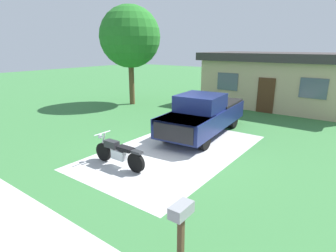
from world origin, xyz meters
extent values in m
plane|color=#39753C|center=(0.00, 0.00, 0.00)|extent=(80.00, 80.00, 0.00)
cube|color=beige|center=(0.00, 0.00, 0.00)|extent=(4.44, 7.53, 0.01)
cube|color=silver|center=(0.00, -6.00, 0.00)|extent=(36.00, 1.80, 0.01)
cylinder|color=black|center=(-1.49, -2.27, 0.33)|extent=(0.66, 0.12, 0.66)
cylinder|color=black|center=(0.06, -2.27, 0.33)|extent=(0.66, 0.12, 0.66)
cube|color=silver|center=(-0.69, -2.27, 0.42)|extent=(0.56, 0.26, 0.32)
cube|color=#28282D|center=(-1.04, -2.27, 0.72)|extent=(0.52, 0.26, 0.24)
cube|color=black|center=(-0.39, -2.27, 0.70)|extent=(0.60, 0.28, 0.12)
cube|color=#28282D|center=(0.06, -2.27, 0.70)|extent=(0.48, 0.20, 0.08)
cylinder|color=silver|center=(-1.49, -2.27, 0.70)|extent=(0.33, 0.06, 0.77)
cylinder|color=silver|center=(-1.49, -2.27, 1.02)|extent=(0.04, 0.70, 0.04)
sphere|color=silver|center=(-1.61, -2.27, 0.88)|extent=(0.16, 0.16, 0.16)
cylinder|color=black|center=(0.79, 0.82, 0.42)|extent=(0.38, 0.86, 0.84)
cylinder|color=black|center=(-0.84, 0.66, 0.42)|extent=(0.38, 0.86, 0.84)
cylinder|color=black|center=(0.45, 4.30, 0.42)|extent=(0.38, 0.86, 0.84)
cylinder|color=black|center=(-1.18, 4.15, 0.42)|extent=(0.38, 0.86, 0.84)
cube|color=#141E51|center=(-0.20, 2.53, 0.80)|extent=(2.53, 5.77, 0.80)
cube|color=#141E51|center=(-0.02, 0.69, 1.10)|extent=(2.07, 2.07, 0.20)
cube|color=#141E51|center=(-0.16, 2.13, 1.55)|extent=(1.97, 2.06, 0.70)
cube|color=#3F4C56|center=(-0.09, 1.34, 1.45)|extent=(1.71, 0.32, 0.60)
cube|color=black|center=(-0.35, 4.08, 1.05)|extent=(2.12, 2.57, 0.50)
cube|color=black|center=(0.07, -0.23, 0.80)|extent=(1.70, 0.26, 0.64)
cube|color=#4C3823|center=(3.39, -4.65, 0.55)|extent=(0.10, 0.10, 1.10)
cube|color=gray|center=(3.39, -4.65, 1.15)|extent=(0.26, 0.48, 0.22)
cylinder|color=brown|center=(-7.64, 5.63, 1.55)|extent=(0.36, 0.36, 3.10)
sphere|color=#277426|center=(-7.64, 5.63, 4.51)|extent=(4.03, 4.03, 4.03)
cube|color=tan|center=(0.66, 11.05, 1.50)|extent=(9.00, 5.00, 3.00)
cube|color=#383333|center=(0.66, 11.05, 3.25)|extent=(9.60, 5.60, 0.50)
cube|color=#4C2D19|center=(0.66, 8.52, 1.05)|extent=(1.00, 0.08, 2.10)
cube|color=#4C5966|center=(-1.86, 8.52, 1.70)|extent=(1.40, 0.06, 1.10)
cube|color=#4C5966|center=(3.18, 8.52, 1.70)|extent=(1.40, 0.06, 1.10)
camera|label=1|loc=(5.71, -8.17, 3.91)|focal=29.42mm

